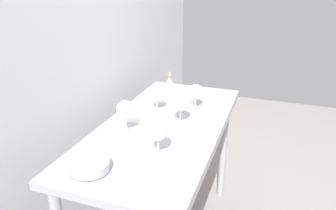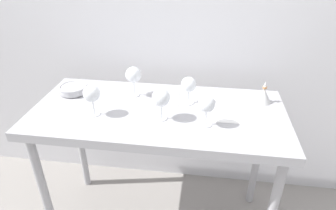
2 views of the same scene
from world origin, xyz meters
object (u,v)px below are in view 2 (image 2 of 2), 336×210
(wine_glass_near_center, at_px, (161,98))
(tasting_sheet_upper, at_px, (166,95))
(wine_glass_near_left, at_px, (92,94))
(wine_glass_near_right, at_px, (207,105))
(wine_glass_far_right, at_px, (189,85))
(wine_glass_far_left, at_px, (133,75))
(tasting_bowl, at_px, (74,89))
(tasting_sheet_lower, at_px, (227,110))
(decanter_funnel, at_px, (263,95))

(wine_glass_near_center, bearing_deg, tasting_sheet_upper, 92.45)
(wine_glass_near_left, bearing_deg, wine_glass_near_right, -1.70)
(wine_glass_near_left, relative_size, wine_glass_far_right, 1.07)
(wine_glass_far_left, height_order, tasting_bowl, wine_glass_far_left)
(wine_glass_near_center, relative_size, wine_glass_far_left, 0.96)
(tasting_sheet_lower, bearing_deg, tasting_bowl, 175.04)
(wine_glass_near_right, bearing_deg, decanter_funnel, 41.52)
(wine_glass_far_left, height_order, decanter_funnel, wine_glass_far_left)
(wine_glass_far_left, bearing_deg, wine_glass_far_right, -8.60)
(tasting_bowl, bearing_deg, wine_glass_near_center, -20.76)
(wine_glass_near_right, bearing_deg, tasting_bowl, 163.18)
(tasting_bowl, relative_size, decanter_funnel, 1.29)
(wine_glass_near_center, bearing_deg, wine_glass_far_right, 56.71)
(wine_glass_far_right, distance_m, wine_glass_near_right, 0.24)
(wine_glass_near_right, xyz_separation_m, decanter_funnel, (0.32, 0.28, -0.07))
(wine_glass_near_left, height_order, tasting_sheet_lower, wine_glass_near_left)
(wine_glass_far_right, distance_m, tasting_sheet_lower, 0.25)
(tasting_sheet_upper, distance_m, tasting_sheet_lower, 0.38)
(wine_glass_near_right, height_order, tasting_sheet_upper, wine_glass_near_right)
(wine_glass_near_center, bearing_deg, wine_glass_near_left, -178.83)
(wine_glass_near_left, height_order, tasting_bowl, wine_glass_near_left)
(wine_glass_near_left, relative_size, wine_glass_near_right, 1.04)
(wine_glass_near_center, xyz_separation_m, tasting_bowl, (-0.58, 0.22, -0.10))
(wine_glass_near_left, relative_size, tasting_bowl, 1.00)
(tasting_sheet_lower, bearing_deg, tasting_sheet_upper, 161.23)
(wine_glass_near_left, distance_m, wine_glass_far_right, 0.53)
(wine_glass_far_right, relative_size, decanter_funnel, 1.22)
(tasting_sheet_lower, height_order, decanter_funnel, decanter_funnel)
(wine_glass_near_center, relative_size, decanter_funnel, 1.32)
(wine_glass_near_left, relative_size, tasting_sheet_lower, 0.63)
(tasting_bowl, bearing_deg, wine_glass_near_right, -16.82)
(wine_glass_near_right, height_order, tasting_bowl, wine_glass_near_right)
(wine_glass_far_right, height_order, tasting_sheet_lower, wine_glass_far_right)
(decanter_funnel, bearing_deg, wine_glass_far_right, -170.81)
(wine_glass_far_left, distance_m, wine_glass_near_left, 0.29)
(wine_glass_far_right, relative_size, wine_glass_near_right, 0.97)
(tasting_sheet_lower, distance_m, decanter_funnel, 0.24)
(wine_glass_near_left, bearing_deg, tasting_sheet_upper, 37.12)
(tasting_sheet_lower, xyz_separation_m, decanter_funnel, (0.20, 0.12, 0.04))
(wine_glass_near_center, relative_size, tasting_bowl, 1.02)
(wine_glass_far_right, distance_m, tasting_sheet_upper, 0.19)
(wine_glass_near_left, xyz_separation_m, wine_glass_far_right, (0.49, 0.20, -0.01))
(wine_glass_near_right, relative_size, tasting_sheet_lower, 0.61)
(wine_glass_far_left, height_order, wine_glass_near_left, wine_glass_far_left)
(wine_glass_far_left, relative_size, tasting_bowl, 1.07)
(wine_glass_far_left, height_order, tasting_sheet_upper, wine_glass_far_left)
(wine_glass_far_left, distance_m, decanter_funnel, 0.76)
(wine_glass_far_left, distance_m, tasting_sheet_upper, 0.23)
(wine_glass_near_left, bearing_deg, tasting_bowl, 133.53)
(wine_glass_far_left, distance_m, wine_glass_near_right, 0.51)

